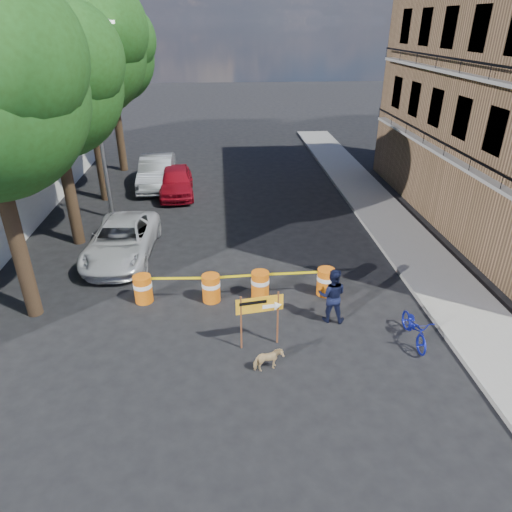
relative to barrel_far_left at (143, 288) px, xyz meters
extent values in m
plane|color=black|center=(3.60, -2.42, -0.47)|extent=(120.00, 120.00, 0.00)
cube|color=gray|center=(9.80, 3.58, -0.40)|extent=(2.40, 40.00, 0.15)
cylinder|color=#332316|center=(-3.20, -0.42, 2.05)|extent=(0.44, 0.44, 5.04)
cylinder|color=#332316|center=(-3.20, 4.58, 1.91)|extent=(0.44, 0.44, 4.76)
sphere|color=#214A15|center=(-3.20, 4.58, 5.48)|extent=(5.00, 5.00, 5.00)
sphere|color=#214A15|center=(-2.32, 4.08, 6.33)|extent=(3.75, 3.75, 3.75)
sphere|color=#214A15|center=(-3.95, 5.20, 4.80)|extent=(3.50, 3.50, 3.50)
cylinder|color=#332316|center=(-3.20, 9.58, 2.19)|extent=(0.44, 0.44, 5.32)
sphere|color=#214A15|center=(-3.20, 9.58, 6.18)|extent=(5.40, 5.40, 5.40)
sphere|color=#214A15|center=(-2.25, 9.04, 7.13)|extent=(4.05, 4.05, 4.05)
sphere|color=#214A15|center=(-4.01, 10.25, 5.42)|extent=(3.78, 3.78, 3.78)
cylinder|color=#332316|center=(-3.20, 14.58, 1.99)|extent=(0.44, 0.44, 4.93)
sphere|color=#214A15|center=(-3.20, 14.58, 5.69)|extent=(4.80, 4.80, 4.80)
sphere|color=#214A15|center=(-2.36, 14.10, 6.57)|extent=(3.60, 3.60, 3.60)
sphere|color=#214A15|center=(-3.92, 15.18, 4.98)|extent=(3.36, 3.36, 3.36)
cylinder|color=gray|center=(-2.40, 7.08, 3.53)|extent=(0.16, 0.16, 8.00)
cylinder|color=gray|center=(-1.90, 7.08, 7.43)|extent=(1.00, 0.12, 0.12)
cube|color=silver|center=(-1.40, 7.08, 7.38)|extent=(0.35, 0.18, 0.12)
cylinder|color=#DE5D0D|center=(0.00, 0.00, -0.02)|extent=(0.56, 0.56, 0.90)
cylinder|color=white|center=(0.00, 0.00, 0.13)|extent=(0.58, 0.58, 0.14)
cylinder|color=#DE5D0D|center=(2.12, -0.12, -0.02)|extent=(0.56, 0.56, 0.90)
cylinder|color=white|center=(2.12, -0.12, 0.13)|extent=(0.58, 0.58, 0.14)
cylinder|color=#DE5D0D|center=(3.66, -0.04, -0.02)|extent=(0.56, 0.56, 0.90)
cylinder|color=white|center=(3.66, -0.04, 0.13)|extent=(0.58, 0.58, 0.14)
cylinder|color=#DE5D0D|center=(5.77, -0.01, -0.02)|extent=(0.56, 0.56, 0.90)
cylinder|color=white|center=(5.77, -0.01, 0.13)|extent=(0.58, 0.58, 0.14)
cylinder|color=#592D19|center=(2.94, -2.55, 0.35)|extent=(0.05, 0.05, 1.64)
cylinder|color=#592D19|center=(3.93, -2.39, 0.35)|extent=(0.05, 0.05, 1.64)
cube|color=orange|center=(3.44, -2.47, 0.85)|extent=(1.26, 0.23, 0.45)
cube|color=white|center=(3.69, -2.45, 0.76)|extent=(0.36, 0.07, 0.11)
cone|color=white|center=(3.93, -2.41, 0.76)|extent=(0.23, 0.26, 0.24)
cube|color=black|center=(3.26, -2.52, 0.94)|extent=(0.72, 0.12, 0.09)
imported|color=black|center=(5.62, -1.44, 0.37)|extent=(0.95, 0.82, 1.69)
imported|color=#131B9D|center=(7.68, -2.60, 0.37)|extent=(0.60, 0.90, 1.69)
imported|color=tan|center=(3.57, -3.48, -0.16)|extent=(0.81, 0.53, 0.63)
imported|color=silver|center=(-1.20, 3.17, 0.20)|extent=(2.43, 4.93, 1.35)
imported|color=#A90E1F|center=(0.27, 9.99, 0.23)|extent=(1.95, 4.24, 1.41)
imported|color=#B0B2B8|center=(-0.85, 11.41, 0.31)|extent=(1.76, 4.80, 1.57)
camera|label=1|loc=(2.57, -12.38, 7.41)|focal=32.00mm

